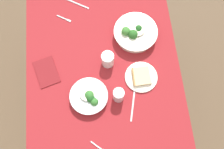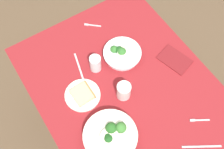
# 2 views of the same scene
# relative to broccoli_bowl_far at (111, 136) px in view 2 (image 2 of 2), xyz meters

# --- Properties ---
(ground_plane) EXTENTS (6.00, 6.00, 0.00)m
(ground_plane) POSITION_rel_broccoli_bowl_far_xyz_m (0.19, -0.22, -0.77)
(ground_plane) COLOR brown
(dining_table) EXTENTS (1.21, 0.94, 0.73)m
(dining_table) POSITION_rel_broccoli_bowl_far_xyz_m (0.19, -0.22, -0.16)
(dining_table) COLOR maroon
(dining_table) RESTS_ON ground_plane
(broccoli_bowl_far) EXTENTS (0.27, 0.27, 0.10)m
(broccoli_bowl_far) POSITION_rel_broccoli_bowl_far_xyz_m (0.00, 0.00, 0.00)
(broccoli_bowl_far) COLOR silver
(broccoli_bowl_far) RESTS_ON dining_table
(broccoli_bowl_near) EXTENTS (0.22, 0.22, 0.08)m
(broccoli_bowl_near) POSITION_rel_broccoli_bowl_far_xyz_m (0.38, -0.32, -0.01)
(broccoli_bowl_near) COLOR white
(broccoli_bowl_near) RESTS_ON dining_table
(bread_side_plate) EXTENTS (0.20, 0.20, 0.03)m
(bread_side_plate) POSITION_rel_broccoli_bowl_far_xyz_m (0.28, 0.00, -0.03)
(bread_side_plate) COLOR silver
(bread_side_plate) RESTS_ON dining_table
(water_glass_center) EXTENTS (0.08, 0.08, 0.10)m
(water_glass_center) POSITION_rel_broccoli_bowl_far_xyz_m (0.17, -0.19, 0.01)
(water_glass_center) COLOR silver
(water_glass_center) RESTS_ON dining_table
(water_glass_side) EXTENTS (0.07, 0.07, 0.10)m
(water_glass_side) POSITION_rel_broccoli_bowl_far_xyz_m (0.39, -0.15, 0.01)
(water_glass_side) COLOR silver
(water_glass_side) RESTS_ON dining_table
(fork_by_far_bowl) EXTENTS (0.08, 0.09, 0.00)m
(fork_by_far_bowl) POSITION_rel_broccoli_bowl_far_xyz_m (0.67, -0.29, -0.04)
(fork_by_far_bowl) COLOR #B7B7BC
(fork_by_far_bowl) RESTS_ON dining_table
(fork_by_near_bowl) EXTENTS (0.06, 0.09, 0.00)m
(fork_by_near_bowl) POSITION_rel_broccoli_bowl_far_xyz_m (-0.17, -0.44, -0.04)
(fork_by_near_bowl) COLOR #B7B7BC
(fork_by_near_bowl) RESTS_ON dining_table
(table_knife_left) EXTENTS (0.11, 0.18, 0.00)m
(table_knife_left) POSITION_rel_broccoli_bowl_far_xyz_m (-0.28, -0.36, -0.04)
(table_knife_left) COLOR #B7B7BC
(table_knife_left) RESTS_ON dining_table
(table_knife_right) EXTENTS (0.20, 0.06, 0.00)m
(table_knife_right) POSITION_rel_broccoli_bowl_far_xyz_m (0.45, -0.07, -0.04)
(table_knife_right) COLOR #B7B7BC
(table_knife_right) RESTS_ON dining_table
(napkin_folded_upper) EXTENTS (0.21, 0.17, 0.01)m
(napkin_folded_upper) POSITION_rel_broccoli_bowl_far_xyz_m (0.19, -0.57, -0.03)
(napkin_folded_upper) COLOR maroon
(napkin_folded_upper) RESTS_ON dining_table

